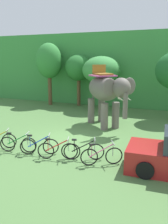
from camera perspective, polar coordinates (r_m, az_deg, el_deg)
The scene contains 11 objects.
ground_plane at distance 12.52m, azimuth -3.31°, elevation -6.61°, with size 80.00×80.00×0.00m, color #4C753D.
foliage_hedge at distance 23.48m, azimuth 10.05°, elevation 10.22°, with size 36.00×6.00×6.38m, color #3D8E42.
tree_far_right at distance 21.69m, azimuth -8.42°, elevation 12.00°, with size 2.30×2.30×5.51m.
tree_center at distance 21.07m, azimuth -1.29°, elevation 10.54°, with size 2.38×2.38×4.51m.
tree_right at distance 19.53m, azimuth 4.19°, elevation 9.99°, with size 3.08×3.08×4.35m.
elephant at distance 14.44m, azimuth 5.31°, elevation 4.96°, with size 3.74×3.61×3.78m.
bike_green at distance 11.17m, azimuth -15.60°, elevation -7.41°, with size 1.65×0.66×0.92m.
bike_blue at distance 10.70m, azimuth -10.73°, elevation -8.05°, with size 1.57×0.81×0.92m.
bike_red at distance 10.12m, azimuth -6.40°, elevation -9.14°, with size 1.62×0.72×0.92m.
bike_black at distance 9.98m, azimuth -0.06°, elevation -9.37°, with size 1.61×0.74×0.92m.
bike_pink at distance 9.55m, azimuth 4.25°, elevation -10.47°, with size 1.51×0.91×0.92m.
Camera 1 is at (5.23, -10.60, 4.14)m, focal length 37.92 mm.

